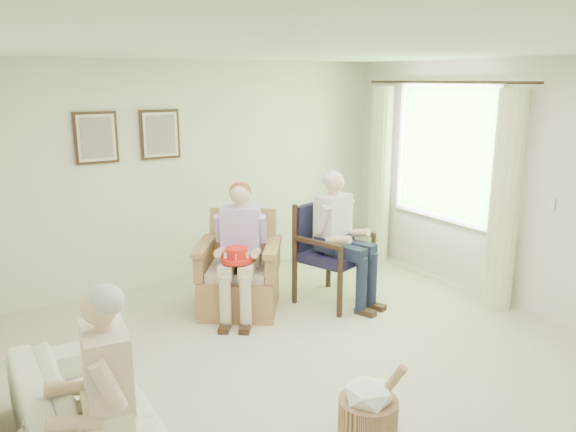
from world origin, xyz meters
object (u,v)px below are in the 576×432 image
Objects in this scene: sofa at (97,426)px; red_hat at (237,256)px; person_dark at (339,228)px; wood_armchair at (329,248)px; person_wicker at (243,241)px; wicker_armchair at (238,280)px; hatbox at (368,411)px; person_sofa at (102,386)px.

red_hat reaches higher than sofa.
wood_armchair is at bearing 71.05° from person_dark.
wood_armchair is at bearing -61.55° from sofa.
person_wicker is (-1.00, 0.11, 0.20)m from wood_armchair.
person_dark is at bearing 12.34° from wicker_armchair.
wood_armchair is at bearing 28.98° from person_wicker.
red_hat is at bearing -81.66° from wicker_armchair.
wicker_armchair is 0.77× the size of person_wicker.
hatbox is (-0.27, -2.34, -0.56)m from person_wicker.
sofa is 1.53× the size of person_wicker.
person_sofa reaches higher than wood_armchair.
person_dark is 2.40× the size of hatbox.
sofa is 1.74m from hatbox.
hatbox is (1.61, -0.67, -0.07)m from sofa.
person_dark is (2.88, 1.38, 0.54)m from sofa.
person_dark reaches higher than wood_armchair.
wood_armchair is 0.79× the size of person_wicker.
person_dark is 1.17m from red_hat.
person_sofa is at bearing -96.66° from wicker_armchair.
person_wicker reaches higher than red_hat.
person_wicker reaches higher than person_sofa.
sofa is (-2.88, -1.56, -0.29)m from wood_armchair.
red_hat reaches higher than hatbox.
hatbox is at bearing -93.13° from red_hat.
wicker_armchair reaches higher than red_hat.
wicker_armchair reaches higher than sofa.
person_wicker reaches higher than wood_armchair.
sofa is 1.45× the size of person_dark.
person_dark is at bearing -6.50° from red_hat.
person_sofa is 2.14× the size of hatbox.
wicker_armchair is 2.83m from person_sofa.
person_dark is 2.49m from hatbox.
sofa is at bearing -170.51° from wood_armchair.
person_wicker is at bearing 46.34° from red_hat.
person_wicker is at bearing -54.59° from wicker_armchair.
person_sofa is (-2.88, -1.66, -0.13)m from person_dark.
person_wicker is at bearing 144.93° from person_dark.
person_dark is at bearing 127.24° from person_sofa.
hatbox is at bearing 83.63° from person_sofa.
person_sofa is at bearing -98.61° from person_wicker.
sofa is 0.50m from person_sofa.
red_hat is at bearing 143.28° from person_sofa.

